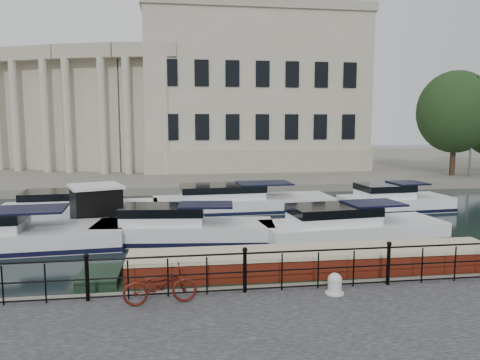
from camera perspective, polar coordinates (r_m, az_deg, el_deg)
name	(u,v)px	position (r m, az deg, el deg)	size (l,w,h in m)	color
ground_plane	(234,283)	(14.97, -0.79, -12.47)	(160.00, 160.00, 0.00)	black
far_bank	(188,164)	(53.22, -6.39, 2.00)	(120.00, 42.00, 0.55)	#6B665B
railing	(245,268)	(12.48, 0.60, -10.71)	(24.14, 0.14, 1.22)	black
civic_building	(179,102)	(48.73, -7.50, 9.47)	(53.55, 31.84, 16.85)	#ADA38C
bicycle	(160,285)	(11.95, -9.72, -12.53)	(0.63, 1.81, 0.95)	#49120D
mooring_bollard	(335,284)	(12.75, 11.48, -12.31)	(0.50, 0.50, 0.56)	beige
narrowboat	(316,276)	(14.65, 9.21, -11.50)	(14.00, 2.04, 1.52)	black
harbour_hut	(96,210)	(22.78, -17.13, -3.47)	(3.77, 3.46, 2.19)	#6B665B
cabin_cruisers	(197,219)	(22.60, -5.27, -4.77)	(27.52, 10.46, 1.99)	silver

